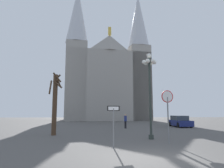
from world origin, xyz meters
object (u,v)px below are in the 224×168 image
at_px(bare_tree, 55,102).
at_px(parked_car_near_navy, 180,122).
at_px(cathedral, 106,78).
at_px(one_way_arrow_sign, 113,120).
at_px(street_lamp, 150,81).
at_px(pedestrian_walking, 125,120).
at_px(stop_sign, 168,106).

relative_size(bare_tree, parked_car_near_navy, 1.23).
distance_m(cathedral, one_way_arrow_sign, 36.02).
bearing_deg(bare_tree, street_lamp, -20.99).
bearing_deg(pedestrian_walking, one_way_arrow_sign, -100.24).
height_order(cathedral, one_way_arrow_sign, cathedral).
height_order(cathedral, street_lamp, cathedral).
distance_m(cathedral, bare_tree, 30.32).
distance_m(street_lamp, parked_car_near_navy, 13.41).
height_order(cathedral, parked_car_near_navy, cathedral).
height_order(cathedral, bare_tree, cathedral).
bearing_deg(one_way_arrow_sign, parked_car_near_navy, 56.79).
xyz_separation_m(one_way_arrow_sign, pedestrian_walking, (2.21, 12.22, -0.45)).
xyz_separation_m(stop_sign, pedestrian_walking, (-1.18, 11.04, -1.23)).
bearing_deg(one_way_arrow_sign, pedestrian_walking, 79.76).
relative_size(stop_sign, parked_car_near_navy, 0.77).
distance_m(stop_sign, bare_tree, 9.21).
bearing_deg(parked_car_near_navy, one_way_arrow_sign, -123.21).
bearing_deg(parked_car_near_navy, bare_tree, -148.84).
bearing_deg(cathedral, bare_tree, -100.12).
bearing_deg(bare_tree, pedestrian_walking, 43.08).
height_order(stop_sign, one_way_arrow_sign, stop_sign).
bearing_deg(bare_tree, one_way_arrow_sign, -53.52).
bearing_deg(street_lamp, cathedral, 93.76).
xyz_separation_m(bare_tree, parked_car_near_navy, (13.86, 8.38, -2.03)).
xyz_separation_m(stop_sign, street_lamp, (-0.55, 2.03, 1.85)).
bearing_deg(pedestrian_walking, cathedral, 93.66).
bearing_deg(parked_car_near_navy, street_lamp, -120.49).
relative_size(one_way_arrow_sign, pedestrian_walking, 1.35).
distance_m(one_way_arrow_sign, street_lamp, 5.03).
bearing_deg(one_way_arrow_sign, cathedral, 88.78).
xyz_separation_m(cathedral, bare_tree, (-5.19, -29.06, -6.96)).
height_order(street_lamp, parked_car_near_navy, street_lamp).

